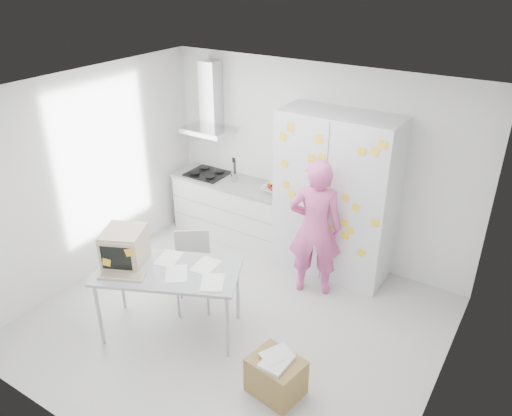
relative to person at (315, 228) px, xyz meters
The scene contains 10 objects.
floor 1.50m from the person, 112.68° to the right, with size 4.50×4.00×0.02m, color silver.
walls 0.75m from the person, 140.42° to the right, with size 4.52×4.01×2.70m.
ceiling 2.16m from the person, 112.68° to the right, with size 4.50×4.00×0.02m, color white.
counter_run 1.81m from the person, 160.10° to the left, with size 1.84×0.63×1.28m.
range_hood 2.47m from the person, 160.77° to the left, with size 0.70×0.48×1.01m.
tall_cabinet 0.61m from the person, 90.96° to the left, with size 1.50×0.68×2.20m.
person is the anchor object (origin of this frame).
desk 2.11m from the person, 127.83° to the right, with size 1.73×1.35×1.24m.
chair 1.55m from the person, 136.72° to the right, with size 0.61×0.61×0.97m.
cardboard_box 1.92m from the person, 74.75° to the right, with size 0.56×0.48×0.44m.
Camera 1 is at (2.70, -3.78, 3.88)m, focal length 35.00 mm.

